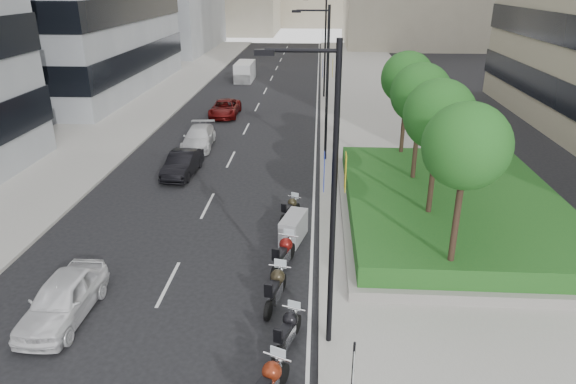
# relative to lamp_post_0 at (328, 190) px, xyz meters

# --- Properties ---
(ground) EXTENTS (160.00, 160.00, 0.00)m
(ground) POSITION_rel_lamp_post_0_xyz_m (-4.14, -1.00, -5.07)
(ground) COLOR black
(ground) RESTS_ON ground
(sidewalk_right) EXTENTS (10.00, 100.00, 0.15)m
(sidewalk_right) POSITION_rel_lamp_post_0_xyz_m (4.86, 29.00, -4.99)
(sidewalk_right) COLOR #9E9B93
(sidewalk_right) RESTS_ON ground
(sidewalk_left) EXTENTS (8.00, 100.00, 0.15)m
(sidewalk_left) POSITION_rel_lamp_post_0_xyz_m (-16.14, 29.00, -4.99)
(sidewalk_left) COLOR #9E9B93
(sidewalk_left) RESTS_ON ground
(lane_edge) EXTENTS (0.12, 100.00, 0.01)m
(lane_edge) POSITION_rel_lamp_post_0_xyz_m (-0.44, 29.00, -5.06)
(lane_edge) COLOR silver
(lane_edge) RESTS_ON ground
(lane_centre) EXTENTS (0.12, 100.00, 0.01)m
(lane_centre) POSITION_rel_lamp_post_0_xyz_m (-5.64, 29.00, -5.06)
(lane_centre) COLOR silver
(lane_centre) RESTS_ON ground
(planter) EXTENTS (10.00, 14.00, 0.40)m
(planter) POSITION_rel_lamp_post_0_xyz_m (5.86, 9.00, -4.72)
(planter) COLOR gray
(planter) RESTS_ON sidewalk_right
(hedge) EXTENTS (9.40, 13.40, 0.80)m
(hedge) POSITION_rel_lamp_post_0_xyz_m (5.86, 9.00, -4.12)
(hedge) COLOR #164D1C
(hedge) RESTS_ON planter
(tree_0) EXTENTS (2.80, 2.80, 6.30)m
(tree_0) POSITION_rel_lamp_post_0_xyz_m (4.36, 3.00, 0.36)
(tree_0) COLOR #332319
(tree_0) RESTS_ON planter
(tree_1) EXTENTS (2.80, 2.80, 6.30)m
(tree_1) POSITION_rel_lamp_post_0_xyz_m (4.36, 7.00, 0.36)
(tree_1) COLOR #332319
(tree_1) RESTS_ON planter
(tree_2) EXTENTS (2.80, 2.80, 6.30)m
(tree_2) POSITION_rel_lamp_post_0_xyz_m (4.36, 11.00, 0.36)
(tree_2) COLOR #332319
(tree_2) RESTS_ON planter
(tree_3) EXTENTS (2.80, 2.80, 6.30)m
(tree_3) POSITION_rel_lamp_post_0_xyz_m (4.36, 15.00, 0.36)
(tree_3) COLOR #332319
(tree_3) RESTS_ON planter
(lamp_post_0) EXTENTS (2.34, 0.45, 9.00)m
(lamp_post_0) POSITION_rel_lamp_post_0_xyz_m (0.00, 0.00, 0.00)
(lamp_post_0) COLOR black
(lamp_post_0) RESTS_ON ground
(lamp_post_1) EXTENTS (2.34, 0.45, 9.00)m
(lamp_post_1) POSITION_rel_lamp_post_0_xyz_m (0.00, 17.00, 0.00)
(lamp_post_1) COLOR black
(lamp_post_1) RESTS_ON ground
(lamp_post_2) EXTENTS (2.34, 0.45, 9.00)m
(lamp_post_2) POSITION_rel_lamp_post_0_xyz_m (0.00, 35.00, 0.00)
(lamp_post_2) COLOR black
(lamp_post_2) RESTS_ON ground
(parking_sign) EXTENTS (0.06, 0.32, 2.50)m
(parking_sign) POSITION_rel_lamp_post_0_xyz_m (0.66, -3.00, -3.61)
(parking_sign) COLOR black
(parking_sign) RESTS_ON ground
(motorcycle_2) EXTENTS (0.91, 2.14, 1.10)m
(motorcycle_2) POSITION_rel_lamp_post_0_xyz_m (-1.08, -0.23, -4.48)
(motorcycle_2) COLOR black
(motorcycle_2) RESTS_ON ground
(motorcycle_3) EXTENTS (0.81, 2.36, 1.19)m
(motorcycle_3) POSITION_rel_lamp_post_0_xyz_m (-1.62, 2.00, -4.43)
(motorcycle_3) COLOR black
(motorcycle_3) RESTS_ON ground
(motorcycle_4) EXTENTS (0.96, 2.35, 1.20)m
(motorcycle_4) POSITION_rel_lamp_post_0_xyz_m (-1.50, 4.29, -4.42)
(motorcycle_4) COLOR black
(motorcycle_4) RESTS_ON ground
(motorcycle_5) EXTENTS (1.19, 2.00, 1.14)m
(motorcycle_5) POSITION_rel_lamp_post_0_xyz_m (-1.25, 6.65, -4.50)
(motorcycle_5) COLOR black
(motorcycle_5) RESTS_ON ground
(motorcycle_6) EXTENTS (0.92, 1.88, 0.99)m
(motorcycle_6) POSITION_rel_lamp_post_0_xyz_m (-1.49, 8.65, -4.54)
(motorcycle_6) COLOR black
(motorcycle_6) RESTS_ON ground
(car_a) EXTENTS (1.74, 4.20, 1.42)m
(car_a) POSITION_rel_lamp_post_0_xyz_m (-8.45, 0.83, -4.35)
(car_a) COLOR white
(car_a) RESTS_ON ground
(car_b) EXTENTS (1.64, 4.13, 1.34)m
(car_b) POSITION_rel_lamp_post_0_xyz_m (-7.90, 14.14, -4.40)
(car_b) COLOR black
(car_b) RESTS_ON ground
(car_c) EXTENTS (2.15, 4.69, 1.33)m
(car_c) POSITION_rel_lamp_post_0_xyz_m (-8.13, 19.36, -4.40)
(car_c) COLOR silver
(car_c) RESTS_ON ground
(car_d) EXTENTS (2.15, 4.64, 1.29)m
(car_d) POSITION_rel_lamp_post_0_xyz_m (-7.86, 27.68, -4.42)
(car_d) COLOR #5A0B0A
(car_d) RESTS_ON ground
(delivery_van) EXTENTS (1.80, 4.72, 1.98)m
(delivery_van) POSITION_rel_lamp_post_0_xyz_m (-8.41, 43.20, -4.14)
(delivery_van) COLOR white
(delivery_van) RESTS_ON ground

